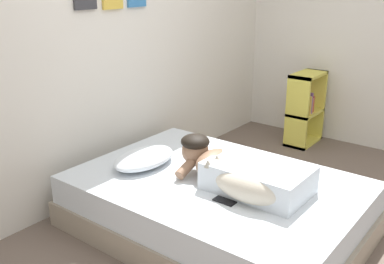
{
  "coord_description": "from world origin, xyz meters",
  "views": [
    {
      "loc": [
        -2.4,
        -1.13,
        1.68
      ],
      "look_at": [
        -0.02,
        0.71,
        0.63
      ],
      "focal_mm": 42.03,
      "sensor_mm": 36.0,
      "label": 1
    }
  ],
  "objects_px": {
    "person_lying": "(239,170)",
    "coffee_cup": "(196,151)",
    "pillow": "(144,158)",
    "bookshelf": "(305,108)",
    "dog": "(245,183)",
    "cell_phone": "(225,201)",
    "bed": "(216,205)"
  },
  "relations": [
    {
      "from": "pillow",
      "to": "person_lying",
      "type": "bearing_deg",
      "value": -78.38
    },
    {
      "from": "person_lying",
      "to": "cell_phone",
      "type": "distance_m",
      "value": 0.28
    },
    {
      "from": "dog",
      "to": "bookshelf",
      "type": "bearing_deg",
      "value": 14.73
    },
    {
      "from": "cell_phone",
      "to": "person_lying",
      "type": "bearing_deg",
      "value": 12.76
    },
    {
      "from": "coffee_cup",
      "to": "bookshelf",
      "type": "bearing_deg",
      "value": -3.65
    },
    {
      "from": "cell_phone",
      "to": "bookshelf",
      "type": "distance_m",
      "value": 2.24
    },
    {
      "from": "pillow",
      "to": "cell_phone",
      "type": "bearing_deg",
      "value": -97.88
    },
    {
      "from": "dog",
      "to": "bookshelf",
      "type": "distance_m",
      "value": 2.16
    },
    {
      "from": "bed",
      "to": "cell_phone",
      "type": "relative_size",
      "value": 13.75
    },
    {
      "from": "dog",
      "to": "bookshelf",
      "type": "height_order",
      "value": "bookshelf"
    },
    {
      "from": "dog",
      "to": "coffee_cup",
      "type": "height_order",
      "value": "dog"
    },
    {
      "from": "bed",
      "to": "person_lying",
      "type": "relative_size",
      "value": 2.09
    },
    {
      "from": "pillow",
      "to": "bookshelf",
      "type": "xyz_separation_m",
      "value": [
        2.08,
        -0.3,
        -0.05
      ]
    },
    {
      "from": "pillow",
      "to": "cell_phone",
      "type": "distance_m",
      "value": 0.78
    },
    {
      "from": "dog",
      "to": "cell_phone",
      "type": "bearing_deg",
      "value": 144.37
    },
    {
      "from": "bed",
      "to": "dog",
      "type": "height_order",
      "value": "dog"
    },
    {
      "from": "person_lying",
      "to": "coffee_cup",
      "type": "relative_size",
      "value": 7.36
    },
    {
      "from": "coffee_cup",
      "to": "bookshelf",
      "type": "xyz_separation_m",
      "value": [
        1.72,
        -0.11,
        -0.03
      ]
    },
    {
      "from": "bed",
      "to": "bookshelf",
      "type": "distance_m",
      "value": 1.99
    },
    {
      "from": "dog",
      "to": "bookshelf",
      "type": "relative_size",
      "value": 0.77
    },
    {
      "from": "bookshelf",
      "to": "person_lying",
      "type": "bearing_deg",
      "value": -167.98
    },
    {
      "from": "bed",
      "to": "coffee_cup",
      "type": "bearing_deg",
      "value": 55.93
    },
    {
      "from": "pillow",
      "to": "bookshelf",
      "type": "relative_size",
      "value": 0.69
    },
    {
      "from": "coffee_cup",
      "to": "cell_phone",
      "type": "relative_size",
      "value": 0.89
    },
    {
      "from": "pillow",
      "to": "person_lying",
      "type": "relative_size",
      "value": 0.57
    },
    {
      "from": "pillow",
      "to": "coffee_cup",
      "type": "distance_m",
      "value": 0.41
    },
    {
      "from": "pillow",
      "to": "bookshelf",
      "type": "distance_m",
      "value": 2.11
    },
    {
      "from": "person_lying",
      "to": "bed",
      "type": "bearing_deg",
      "value": 98.38
    },
    {
      "from": "bed",
      "to": "coffee_cup",
      "type": "relative_size",
      "value": 15.4
    },
    {
      "from": "bed",
      "to": "dog",
      "type": "relative_size",
      "value": 3.35
    },
    {
      "from": "coffee_cup",
      "to": "bookshelf",
      "type": "relative_size",
      "value": 0.17
    },
    {
      "from": "bed",
      "to": "bookshelf",
      "type": "bearing_deg",
      "value": 7.35
    }
  ]
}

